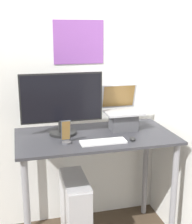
# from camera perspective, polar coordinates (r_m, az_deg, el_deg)

# --- Properties ---
(wall_back) EXTENTS (6.00, 0.06, 2.60)m
(wall_back) POSITION_cam_1_polar(r_m,az_deg,el_deg) (2.67, -2.29, 6.42)
(wall_back) COLOR white
(wall_back) RESTS_ON ground_plane
(desk) EXTENTS (1.19, 0.64, 0.92)m
(desk) POSITION_cam_1_polar(r_m,az_deg,el_deg) (2.43, -0.11, -7.89)
(desk) COLOR #333338
(desk) RESTS_ON ground_plane
(laptop) EXTENTS (0.29, 0.27, 0.35)m
(laptop) POSITION_cam_1_polar(r_m,az_deg,el_deg) (2.48, 4.91, -0.88)
(laptop) COLOR #4C4C51
(laptop) RESTS_ON desk
(monitor) EXTENTS (0.62, 0.21, 0.47)m
(monitor) POSITION_cam_1_polar(r_m,az_deg,el_deg) (2.34, -6.24, 1.32)
(monitor) COLOR black
(monitor) RESTS_ON desk
(keyboard) EXTENTS (0.33, 0.11, 0.02)m
(keyboard) POSITION_cam_1_polar(r_m,az_deg,el_deg) (2.21, 1.32, -5.44)
(keyboard) COLOR white
(keyboard) RESTS_ON desk
(mouse) EXTENTS (0.04, 0.06, 0.03)m
(mouse) POSITION_cam_1_polar(r_m,az_deg,el_deg) (2.26, 6.68, -4.88)
(mouse) COLOR #262626
(mouse) RESTS_ON desk
(cell_phone) EXTENTS (0.06, 0.07, 0.17)m
(cell_phone) POSITION_cam_1_polar(r_m,az_deg,el_deg) (2.19, -5.48, -4.34)
(cell_phone) COLOR #4C4C51
(cell_phone) RESTS_ON desk
(computer_tower) EXTENTS (0.19, 0.46, 0.56)m
(computer_tower) POSITION_cam_1_polar(r_m,az_deg,el_deg) (2.63, -3.79, -17.59)
(computer_tower) COLOR silver
(computer_tower) RESTS_ON ground_plane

